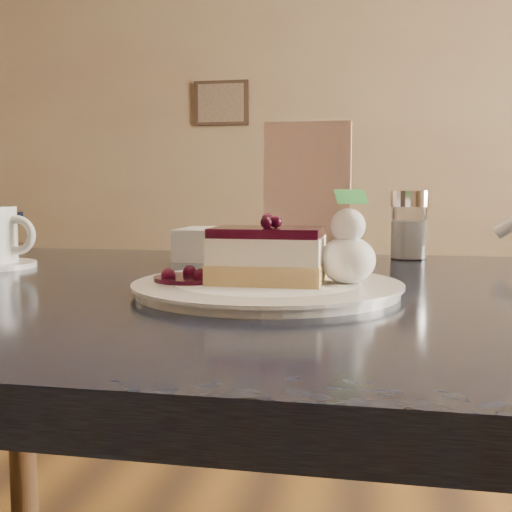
# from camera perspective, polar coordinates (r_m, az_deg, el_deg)

# --- Properties ---
(main_table) EXTENTS (1.28, 0.86, 0.80)m
(main_table) POSITION_cam_1_polar(r_m,az_deg,el_deg) (0.81, 1.67, -8.59)
(main_table) COLOR black
(main_table) RESTS_ON ground
(dessert_plate) EXTENTS (0.30, 0.30, 0.01)m
(dessert_plate) POSITION_cam_1_polar(r_m,az_deg,el_deg) (0.74, 1.01, -2.86)
(dessert_plate) COLOR white
(dessert_plate) RESTS_ON main_table
(cheesecake_slice) EXTENTS (0.13, 0.09, 0.06)m
(cheesecake_slice) POSITION_cam_1_polar(r_m,az_deg,el_deg) (0.73, 1.02, 0.04)
(cheesecake_slice) COLOR tan
(cheesecake_slice) RESTS_ON dessert_plate
(whipped_cream) EXTENTS (0.06, 0.06, 0.06)m
(whipped_cream) POSITION_cam_1_polar(r_m,az_deg,el_deg) (0.73, 8.14, -0.33)
(whipped_cream) COLOR white
(whipped_cream) RESTS_ON dessert_plate
(berry_sauce) EXTENTS (0.08, 0.08, 0.01)m
(berry_sauce) POSITION_cam_1_polar(r_m,az_deg,el_deg) (0.75, -5.87, -2.03)
(berry_sauce) COLOR black
(berry_sauce) RESTS_ON dessert_plate
(menu_card) EXTENTS (0.15, 0.03, 0.23)m
(menu_card) POSITION_cam_1_polar(r_m,az_deg,el_deg) (1.12, 4.59, 5.81)
(menu_card) COLOR beige
(menu_card) RESTS_ON main_table
(sugar_shaker) EXTENTS (0.06, 0.06, 0.12)m
(sugar_shaker) POSITION_cam_1_polar(r_m,az_deg,el_deg) (1.12, 13.44, 2.74)
(sugar_shaker) COLOR white
(sugar_shaker) RESTS_ON main_table
(napkin_stack) EXTENTS (0.13, 0.13, 0.05)m
(napkin_stack) POSITION_cam_1_polar(r_m,az_deg,el_deg) (1.09, -3.36, 1.09)
(napkin_stack) COLOR white
(napkin_stack) RESTS_ON main_table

